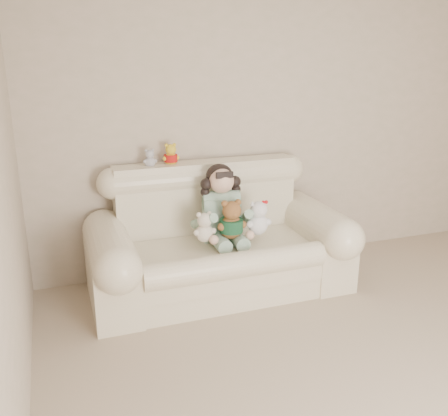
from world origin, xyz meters
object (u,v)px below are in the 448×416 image
(seated_child, at_px, (221,202))
(cream_teddy, at_px, (204,224))
(sofa, at_px, (220,232))
(white_cat, at_px, (258,214))
(brown_teddy, at_px, (231,216))

(seated_child, xyz_separation_m, cream_teddy, (-0.21, -0.20, -0.10))
(sofa, bearing_deg, white_cat, -20.46)
(sofa, relative_size, white_cat, 6.19)
(sofa, distance_m, cream_teddy, 0.24)
(seated_child, bearing_deg, brown_teddy, -76.07)
(brown_teddy, xyz_separation_m, cream_teddy, (-0.22, 0.00, -0.04))
(seated_child, xyz_separation_m, white_cat, (0.25, -0.19, -0.07))
(seated_child, height_order, white_cat, seated_child)
(seated_child, relative_size, white_cat, 1.89)
(sofa, relative_size, cream_teddy, 7.36)
(brown_teddy, bearing_deg, white_cat, 0.04)
(seated_child, distance_m, brown_teddy, 0.21)
(cream_teddy, bearing_deg, white_cat, -20.44)
(brown_teddy, relative_size, white_cat, 1.10)
(sofa, bearing_deg, cream_teddy, -145.21)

